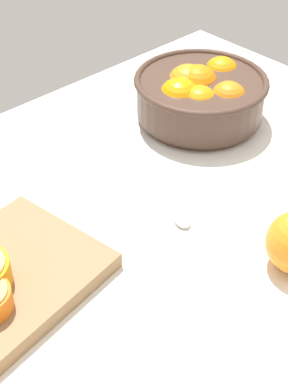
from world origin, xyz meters
TOP-DOWN VIEW (x-y plane):
  - ground_plane at (0.00, 0.00)cm, footprint 113.21×87.66cm
  - fruit_bowl at (26.72, 16.87)cm, footprint 24.36×24.36cm
  - spoon at (5.09, 2.53)cm, footprint 7.58×16.44cm

SIDE VIEW (x-z plane):
  - ground_plane at x=0.00cm, z-range -3.00..0.00cm
  - spoon at x=5.09cm, z-range -0.07..0.93cm
  - fruit_bowl at x=26.72cm, z-range 0.03..10.25cm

